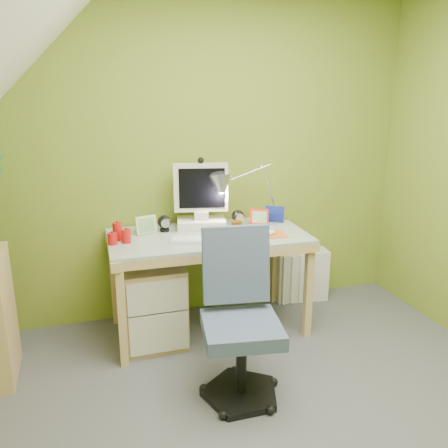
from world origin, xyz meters
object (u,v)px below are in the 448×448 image
object	(u,v)px
desk	(208,283)
monitor	(201,190)
task_chair	(242,328)
radiator	(301,275)
desk_lamp	(261,180)

from	to	relation	value
desk	monitor	world-z (taller)	monitor
monitor	task_chair	world-z (taller)	monitor
desk	radiator	distance (m)	0.91
desk	task_chair	bearing A→B (deg)	-90.96
desk	task_chair	xyz separation A→B (m)	(-0.03, -0.81, 0.07)
desk	radiator	bearing A→B (deg)	18.87
task_chair	radiator	size ratio (longest dim) A/B	2.05
desk_lamp	radiator	world-z (taller)	desk_lamp
desk_lamp	task_chair	bearing A→B (deg)	-110.70
monitor	radiator	xyz separation A→B (m)	(0.86, 0.09, -0.78)
monitor	task_chair	xyz separation A→B (m)	(-0.03, -0.99, -0.56)
monitor	task_chair	size ratio (longest dim) A/B	0.63
monitor	radiator	world-z (taller)	monitor
desk	radiator	size ratio (longest dim) A/B	3.21
desk_lamp	radiator	size ratio (longest dim) A/B	1.51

